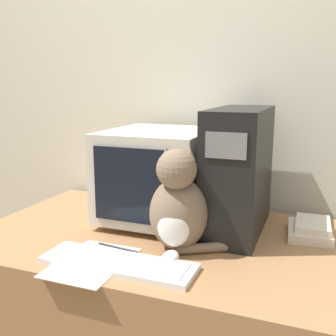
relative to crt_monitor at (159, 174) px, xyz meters
name	(u,v)px	position (x,y,z in m)	size (l,w,h in m)	color
wall_back	(197,94)	(0.05, 0.34, 0.31)	(7.00, 0.05, 2.50)	beige
desk	(157,322)	(0.05, -0.15, -0.56)	(1.36, 0.84, 0.74)	#9E7047
crt_monitor	(159,174)	(0.00, 0.00, 0.00)	(0.40, 0.46, 0.37)	beige
computer_tower	(239,171)	(0.32, 0.01, 0.04)	(0.19, 0.47, 0.47)	black
keyboard	(118,263)	(0.04, -0.44, -0.18)	(0.49, 0.15, 0.02)	silver
cat	(178,207)	(0.18, -0.26, -0.04)	(0.29, 0.27, 0.36)	#7A6651
book_stack	(311,229)	(0.59, 0.04, -0.17)	(0.17, 0.22, 0.06)	beige
pen	(118,248)	(-0.02, -0.33, -0.19)	(0.16, 0.03, 0.01)	black
paper_sheet	(92,262)	(-0.04, -0.45, -0.19)	(0.21, 0.30, 0.00)	white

